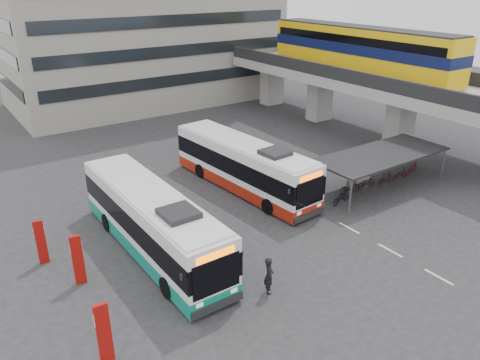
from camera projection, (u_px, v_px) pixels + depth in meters
ground at (318, 241)px, 26.50m from camera, size 120.00×120.00×0.00m
viaduct at (363, 66)px, 42.46m from camera, size 8.00×32.00×9.68m
bike_shelter at (379, 169)px, 32.60m from camera, size 10.00×4.00×2.54m
road_markings at (390, 250)px, 25.54m from camera, size 0.15×7.60×0.01m
bus_main at (244, 166)px, 32.36m from camera, size 3.65×12.69×3.70m
bus_teal at (152, 222)px, 24.88m from camera, size 2.88×12.82×3.78m
pedestrian at (269, 275)px, 21.81m from camera, size 0.74×0.82×1.89m
sign_totem_south at (104, 333)px, 17.67m from camera, size 0.59×0.20×2.71m
sign_totem_mid at (78, 259)px, 22.32m from camera, size 0.57×0.26×2.63m
sign_totem_north at (41, 241)px, 23.97m from camera, size 0.53×0.22×2.47m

